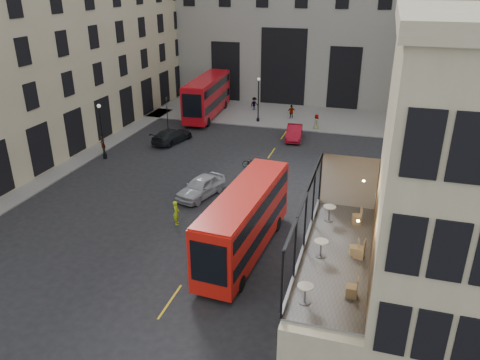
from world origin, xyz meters
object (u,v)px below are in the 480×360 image
(pedestrian_a, at_px, (186,107))
(cafe_chair_b, at_px, (354,250))
(bus_near, at_px, (245,219))
(cafe_chair_d, at_px, (357,219))
(pedestrian_c, at_px, (291,112))
(cyclist, at_px, (176,213))
(street_lamp_b, at_px, (258,103))
(traffic_light_far, at_px, (167,109))
(car_c, at_px, (172,136))
(street_lamp_a, at_px, (102,135))
(cafe_table_far, at_px, (329,211))
(pedestrian_e, at_px, (103,143))
(bicycle, at_px, (252,162))
(car_a, at_px, (201,187))
(cafe_chair_c, at_px, (359,252))
(car_b, at_px, (294,133))
(bus_far, at_px, (207,95))
(cafe_table_mid, at_px, (321,246))
(pedestrian_b, at_px, (254,104))
(pedestrian_d, at_px, (316,122))
(traffic_light_near, at_px, (249,178))
(cafe_table_near, at_px, (305,291))
(cafe_chair_a, at_px, (352,291))

(pedestrian_a, bearing_deg, cafe_chair_b, -33.55)
(bus_near, bearing_deg, cafe_chair_d, -21.98)
(pedestrian_a, bearing_deg, pedestrian_c, 29.26)
(cyclist, relative_size, cafe_chair_b, 2.27)
(street_lamp_b, xyz_separation_m, pedestrian_c, (3.57, 2.43, -1.51))
(traffic_light_far, xyz_separation_m, car_c, (2.22, -3.75, -1.68))
(street_lamp_a, distance_m, cafe_chair_b, 30.21)
(cafe_table_far, bearing_deg, cyclist, 155.35)
(pedestrian_e, bearing_deg, bicycle, 71.98)
(street_lamp_b, relative_size, pedestrian_a, 3.17)
(car_c, relative_size, pedestrian_a, 3.04)
(street_lamp_b, height_order, car_c, street_lamp_b)
(car_a, bearing_deg, cafe_chair_c, -29.15)
(street_lamp_a, bearing_deg, bicycle, 7.93)
(traffic_light_far, distance_m, car_b, 14.45)
(bus_near, height_order, bicycle, bus_near)
(bus_near, height_order, car_b, bus_near)
(bicycle, bearing_deg, street_lamp_b, -3.35)
(bus_far, distance_m, cafe_chair_c, 40.24)
(bicycle, bearing_deg, cafe_table_mid, -172.79)
(cafe_chair_d, bearing_deg, pedestrian_c, 106.10)
(car_c, relative_size, cafe_chair_b, 6.56)
(traffic_light_far, xyz_separation_m, cafe_chair_d, (22.17, -24.85, 2.44))
(cafe_chair_b, bearing_deg, pedestrian_b, 111.23)
(car_b, bearing_deg, pedestrian_d, 60.21)
(traffic_light_near, xyz_separation_m, pedestrian_b, (-6.76, 26.79, -1.53))
(bus_near, relative_size, pedestrian_a, 6.55)
(car_c, relative_size, pedestrian_e, 2.70)
(traffic_light_far, distance_m, cafe_table_mid, 35.34)
(street_lamp_a, bearing_deg, cafe_chair_c, -36.32)
(street_lamp_b, height_order, pedestrian_d, street_lamp_b)
(traffic_light_near, height_order, cafe_table_far, cafe_table_far)
(cafe_chair_d, bearing_deg, cafe_chair_c, -84.33)
(traffic_light_far, xyz_separation_m, cafe_chair_c, (22.48, -28.00, 2.45))
(traffic_light_near, bearing_deg, car_c, 133.89)
(car_c, relative_size, cafe_table_near, 6.63)
(cafe_chair_b, height_order, cafe_chair_c, cafe_chair_c)
(car_a, height_order, cafe_chair_a, cafe_chair_a)
(bus_near, xyz_separation_m, pedestrian_e, (-18.55, 13.60, -1.49))
(bus_near, bearing_deg, street_lamp_b, 103.00)
(street_lamp_b, bearing_deg, car_a, -87.68)
(cafe_chair_c, bearing_deg, cafe_table_near, -115.24)
(cyclist, xyz_separation_m, pedestrian_a, (-10.59, 26.92, -0.05))
(bicycle, bearing_deg, bus_near, 177.56)
(cyclist, height_order, pedestrian_e, pedestrian_e)
(pedestrian_c, xyz_separation_m, pedestrian_d, (3.53, -3.42, 0.00))
(car_c, distance_m, cafe_table_far, 28.51)
(street_lamp_b, xyz_separation_m, car_c, (-6.78, -9.75, -1.65))
(cyclist, xyz_separation_m, cafe_table_far, (10.92, -5.01, 4.24))
(street_lamp_a, distance_m, car_c, 7.72)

